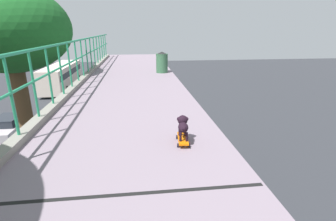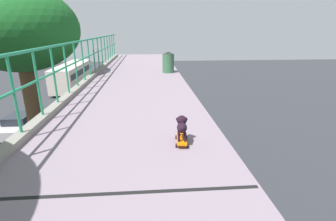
# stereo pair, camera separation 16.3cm
# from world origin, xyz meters

# --- Properties ---
(car_blue_fifth) EXTENTS (1.78, 4.12, 1.30)m
(car_blue_fifth) POSITION_xyz_m (-4.73, 12.65, 0.63)
(car_blue_fifth) COLOR navy
(car_blue_fifth) RESTS_ON ground
(car_silver_sixth) EXTENTS (1.96, 3.86, 1.47)m
(car_silver_sixth) POSITION_xyz_m (-7.93, 16.82, 0.72)
(car_silver_sixth) COLOR #B9AFB3
(car_silver_sixth) RESTS_ON ground
(car_green_seventh) EXTENTS (1.89, 3.92, 1.43)m
(car_green_seventh) POSITION_xyz_m (-4.85, 20.23, 0.68)
(car_green_seventh) COLOR #18633E
(car_green_seventh) RESTS_ON ground
(city_bus) EXTENTS (2.75, 11.20, 3.05)m
(city_bus) POSITION_xyz_m (-8.28, 32.48, 1.75)
(city_bus) COLOR beige
(city_bus) RESTS_ON ground
(roadside_tree_mid) EXTENTS (4.11, 4.11, 8.99)m
(roadside_tree_mid) POSITION_xyz_m (-2.73, 8.30, 7.37)
(roadside_tree_mid) COLOR brown
(roadside_tree_mid) RESTS_ON ground
(toy_skateboard) EXTENTS (0.22, 0.46, 0.08)m
(toy_skateboard) POSITION_xyz_m (2.23, 2.17, 5.96)
(toy_skateboard) COLOR orange
(toy_skateboard) RESTS_ON overpass_deck
(small_dog) EXTENTS (0.19, 0.40, 0.32)m
(small_dog) POSITION_xyz_m (2.24, 2.19, 6.17)
(small_dog) COLOR black
(small_dog) RESTS_ON toy_skateboard
(litter_bin) EXTENTS (0.46, 0.46, 0.80)m
(litter_bin) POSITION_xyz_m (2.54, 8.54, 6.31)
(litter_bin) COLOR #356241
(litter_bin) RESTS_ON overpass_deck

